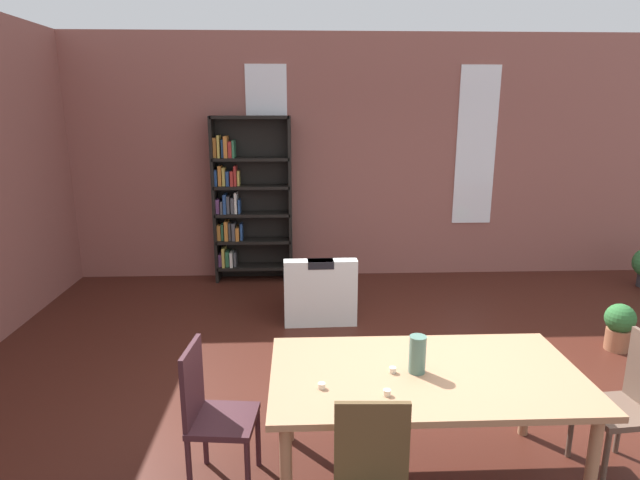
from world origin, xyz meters
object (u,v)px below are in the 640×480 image
at_px(armchair_white, 319,293).
at_px(potted_plant_by_shelf, 619,325).
at_px(vase_on_table, 417,354).
at_px(dining_table, 425,383).
at_px(bookshelf_tall, 246,200).
at_px(dining_chair_head_left, 212,411).
at_px(dining_chair_head_right, 629,402).

height_order(armchair_white, potted_plant_by_shelf, armchair_white).
bearing_deg(vase_on_table, potted_plant_by_shelf, 36.17).
height_order(dining_table, vase_on_table, vase_on_table).
bearing_deg(vase_on_table, armchair_white, 100.07).
bearing_deg(dining_table, bookshelf_tall, 109.60).
bearing_deg(dining_table, potted_plant_by_shelf, 36.83).
xyz_separation_m(dining_chair_head_left, potted_plant_by_shelf, (3.73, 1.78, -0.25)).
relative_size(dining_chair_head_right, armchair_white, 1.16).
bearing_deg(dining_chair_head_left, bookshelf_tall, 92.09).
distance_m(dining_table, armchair_white, 2.89).
distance_m(dining_chair_head_left, potted_plant_by_shelf, 4.14).
xyz_separation_m(armchair_white, potted_plant_by_shelf, (2.94, -1.02, -0.02)).
height_order(dining_table, armchair_white, dining_table).
relative_size(dining_chair_head_right, bookshelf_tall, 0.42).
xyz_separation_m(vase_on_table, bookshelf_tall, (-1.43, 4.19, 0.25)).
bearing_deg(potted_plant_by_shelf, dining_table, -143.17).
relative_size(dining_chair_head_left, dining_chair_head_right, 1.00).
height_order(dining_chair_head_right, bookshelf_tall, bookshelf_tall).
distance_m(vase_on_table, armchair_white, 2.91).
relative_size(vase_on_table, dining_chair_head_right, 0.25).
distance_m(dining_table, potted_plant_by_shelf, 3.01).
relative_size(dining_table, armchair_white, 2.36).
height_order(dining_chair_head_left, armchair_white, dining_chair_head_left).
bearing_deg(dining_table, vase_on_table, 180.00).
bearing_deg(vase_on_table, dining_table, -0.00).
distance_m(dining_table, vase_on_table, 0.20).
xyz_separation_m(dining_chair_head_right, potted_plant_by_shelf, (1.05, 1.78, -0.25)).
distance_m(bookshelf_tall, potted_plant_by_shelf, 4.65).
relative_size(bookshelf_tall, armchair_white, 2.74).
relative_size(vase_on_table, armchair_white, 0.29).
xyz_separation_m(dining_table, bookshelf_tall, (-1.49, 4.19, 0.45)).
relative_size(dining_table, vase_on_table, 8.08).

